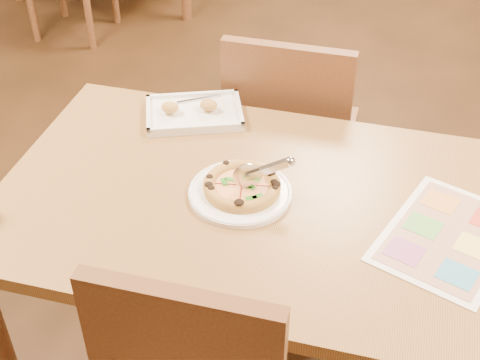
% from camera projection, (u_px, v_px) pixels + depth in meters
% --- Properties ---
extents(dining_table, '(1.30, 0.85, 0.72)m').
position_uv_depth(dining_table, '(246.00, 221.00, 1.79)').
color(dining_table, olive).
rests_on(dining_table, ground).
extents(chair_far, '(0.42, 0.42, 0.47)m').
position_uv_depth(chair_far, '(290.00, 122.00, 2.29)').
color(chair_far, brown).
rests_on(chair_far, ground).
extents(plate, '(0.33, 0.33, 0.01)m').
position_uv_depth(plate, '(240.00, 193.00, 1.74)').
color(plate, white).
rests_on(plate, dining_table).
extents(pizza, '(0.20, 0.20, 0.03)m').
position_uv_depth(pizza, '(242.00, 186.00, 1.73)').
color(pizza, '#BC8B40').
rests_on(pizza, plate).
extents(pizza_cutter, '(0.14, 0.06, 0.09)m').
position_uv_depth(pizza_cutter, '(262.00, 171.00, 1.69)').
color(pizza_cutter, silver).
rests_on(pizza_cutter, pizza).
extents(appetizer_tray, '(0.34, 0.29, 0.06)m').
position_uv_depth(appetizer_tray, '(194.00, 113.00, 2.03)').
color(appetizer_tray, white).
rests_on(appetizer_tray, dining_table).
extents(menu, '(0.39, 0.46, 0.00)m').
position_uv_depth(menu, '(448.00, 236.00, 1.62)').
color(menu, silver).
rests_on(menu, dining_table).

